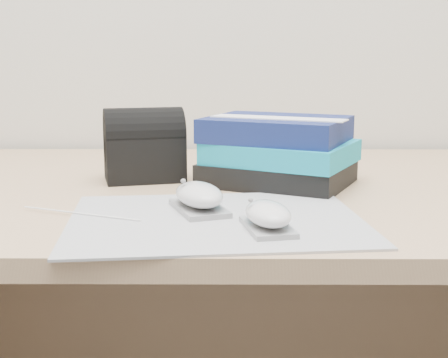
{
  "coord_description": "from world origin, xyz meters",
  "views": [
    {
      "loc": [
        -0.11,
        0.53,
        0.95
      ],
      "look_at": [
        -0.11,
        1.43,
        0.77
      ],
      "focal_mm": 50.0,
      "sensor_mm": 36.0,
      "label": 1
    }
  ],
  "objects_px": {
    "desk": "(283,298)",
    "book_stack": "(278,151)",
    "mouse_front": "(268,216)",
    "mouse_rear": "(199,197)",
    "pouch": "(144,145)"
  },
  "relations": [
    {
      "from": "desk",
      "to": "mouse_front",
      "type": "relative_size",
      "value": 15.05
    },
    {
      "from": "book_stack",
      "to": "pouch",
      "type": "xyz_separation_m",
      "value": [
        -0.24,
        0.03,
        0.01
      ]
    },
    {
      "from": "desk",
      "to": "pouch",
      "type": "distance_m",
      "value": 0.39
    },
    {
      "from": "mouse_rear",
      "to": "mouse_front",
      "type": "bearing_deg",
      "value": -46.24
    },
    {
      "from": "mouse_front",
      "to": "pouch",
      "type": "height_order",
      "value": "pouch"
    },
    {
      "from": "desk",
      "to": "mouse_rear",
      "type": "distance_m",
      "value": 0.4
    },
    {
      "from": "desk",
      "to": "mouse_rear",
      "type": "bearing_deg",
      "value": -119.02
    },
    {
      "from": "desk",
      "to": "book_stack",
      "type": "relative_size",
      "value": 5.44
    },
    {
      "from": "desk",
      "to": "mouse_rear",
      "type": "relative_size",
      "value": 12.85
    },
    {
      "from": "mouse_front",
      "to": "pouch",
      "type": "xyz_separation_m",
      "value": [
        -0.2,
        0.33,
        0.04
      ]
    },
    {
      "from": "desk",
      "to": "mouse_front",
      "type": "height_order",
      "value": "mouse_front"
    },
    {
      "from": "desk",
      "to": "mouse_front",
      "type": "xyz_separation_m",
      "value": [
        -0.06,
        -0.36,
        0.26
      ]
    },
    {
      "from": "mouse_front",
      "to": "book_stack",
      "type": "bearing_deg",
      "value": 83.04
    },
    {
      "from": "mouse_rear",
      "to": "pouch",
      "type": "distance_m",
      "value": 0.26
    },
    {
      "from": "book_stack",
      "to": "mouse_rear",
      "type": "bearing_deg",
      "value": -121.94
    }
  ]
}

